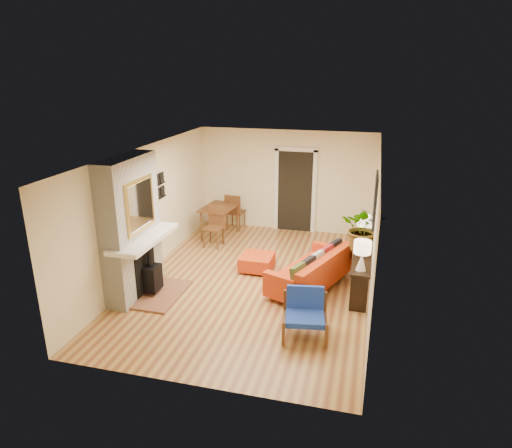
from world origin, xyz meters
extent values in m
plane|color=tan|center=(0.00, 0.00, 0.00)|extent=(6.50, 6.50, 0.00)
plane|color=white|center=(0.00, 0.00, 2.60)|extent=(6.50, 6.50, 0.00)
plane|color=#FAF0C3|center=(0.00, 3.25, 1.30)|extent=(4.50, 0.00, 4.50)
plane|color=#FAF0C3|center=(0.00, -3.25, 1.30)|extent=(4.50, 0.00, 4.50)
plane|color=#FAF0C3|center=(-2.25, 0.00, 1.30)|extent=(0.00, 6.50, 6.50)
plane|color=#FAF0C3|center=(2.25, 0.00, 1.30)|extent=(0.00, 6.50, 6.50)
cube|color=black|center=(0.25, 3.22, 1.05)|extent=(0.88, 0.06, 2.10)
cube|color=white|center=(-0.24, 3.21, 1.05)|extent=(0.10, 0.08, 2.18)
cube|color=white|center=(0.74, 3.21, 1.05)|extent=(0.10, 0.08, 2.18)
cube|color=white|center=(0.25, 3.21, 2.13)|extent=(1.08, 0.08, 0.10)
cube|color=black|center=(2.22, 0.40, 1.75)|extent=(0.04, 0.85, 0.95)
cube|color=slate|center=(2.19, 0.40, 1.75)|extent=(0.01, 0.70, 0.80)
cube|color=black|center=(-2.21, 0.35, 1.42)|extent=(0.06, 0.95, 0.02)
cube|color=black|center=(-2.21, 0.35, 1.72)|extent=(0.06, 0.95, 0.02)
cube|color=white|center=(-2.04, -1.00, 1.86)|extent=(0.42, 1.50, 1.48)
cube|color=white|center=(-2.04, -1.00, 0.56)|extent=(0.42, 1.50, 1.12)
cube|color=white|center=(-1.79, -1.00, 1.12)|extent=(0.60, 1.68, 0.08)
cube|color=black|center=(-1.83, -1.00, 0.45)|extent=(0.03, 0.72, 0.78)
cube|color=brown|center=(-1.53, -1.00, 0.02)|extent=(0.75, 1.30, 0.04)
cube|color=black|center=(-1.71, -1.00, 0.34)|extent=(0.30, 0.36, 0.48)
cylinder|color=black|center=(-1.71, -1.00, 0.78)|extent=(0.10, 0.10, 0.40)
cube|color=gold|center=(-1.82, -1.00, 1.75)|extent=(0.04, 0.95, 0.95)
cube|color=silver|center=(-1.80, -1.00, 1.75)|extent=(0.01, 0.82, 0.82)
cylinder|color=silver|center=(0.49, -0.64, 0.05)|extent=(0.05, 0.05, 0.09)
cylinder|color=silver|center=(1.10, -0.88, 0.05)|extent=(0.05, 0.05, 0.09)
cylinder|color=silver|center=(1.13, 0.99, 0.05)|extent=(0.05, 0.05, 0.09)
cylinder|color=silver|center=(1.74, 0.75, 0.05)|extent=(0.05, 0.05, 0.09)
cube|color=#D74714|center=(1.12, 0.05, 0.24)|extent=(1.51, 2.15, 0.28)
cube|color=#D74714|center=(1.42, -0.07, 0.54)|extent=(0.90, 1.91, 0.33)
cube|color=#D74714|center=(0.78, -0.79, 0.47)|extent=(0.85, 0.47, 0.19)
cube|color=#D74714|center=(1.45, 0.90, 0.47)|extent=(0.85, 0.47, 0.19)
cube|color=#424E21|center=(1.02, -0.72, 0.58)|extent=(0.31, 0.42, 0.39)
cube|color=black|center=(1.16, -0.37, 0.58)|extent=(0.31, 0.42, 0.39)
cube|color=#A5A6A0|center=(1.30, -0.02, 0.58)|extent=(0.31, 0.42, 0.39)
cube|color=maroon|center=(1.42, 0.29, 0.58)|extent=(0.31, 0.42, 0.39)
cube|color=black|center=(1.56, 0.64, 0.58)|extent=(0.31, 0.42, 0.39)
cylinder|color=silver|center=(-0.34, 0.27, 0.03)|extent=(0.03, 0.03, 0.05)
cylinder|color=silver|center=(0.20, 0.27, 0.03)|extent=(0.03, 0.03, 0.05)
cylinder|color=silver|center=(-0.33, 0.81, 0.03)|extent=(0.03, 0.03, 0.05)
cylinder|color=silver|center=(0.20, 0.80, 0.03)|extent=(0.03, 0.03, 0.05)
cube|color=#D74714|center=(-0.07, 0.54, 0.19)|extent=(0.66, 0.66, 0.28)
cube|color=brown|center=(0.96, -1.73, 0.27)|extent=(0.16, 0.68, 0.05)
cube|color=brown|center=(1.01, -2.02, 0.20)|extent=(0.05, 0.05, 0.40)
cube|color=brown|center=(0.91, -1.43, 0.32)|extent=(0.05, 0.05, 0.64)
cube|color=brown|center=(1.61, -1.62, 0.27)|extent=(0.16, 0.68, 0.05)
cube|color=brown|center=(1.66, -1.92, 0.20)|extent=(0.05, 0.05, 0.40)
cube|color=brown|center=(1.56, -1.32, 0.32)|extent=(0.05, 0.05, 0.64)
cube|color=blue|center=(1.29, -1.67, 0.33)|extent=(0.68, 0.65, 0.09)
cube|color=blue|center=(1.24, -1.40, 0.55)|extent=(0.62, 0.25, 0.37)
cube|color=brown|center=(-1.48, 2.27, 0.77)|extent=(0.83, 1.10, 0.04)
cylinder|color=brown|center=(-1.82, 1.86, 0.37)|extent=(0.05, 0.05, 0.75)
cylinder|color=brown|center=(-1.24, 1.80, 0.37)|extent=(0.05, 0.05, 0.75)
cylinder|color=brown|center=(-1.73, 2.75, 0.37)|extent=(0.05, 0.05, 0.75)
cylinder|color=brown|center=(-1.15, 2.69, 0.37)|extent=(0.05, 0.05, 0.75)
cube|color=brown|center=(-1.40, 1.59, 0.47)|extent=(0.48, 0.48, 0.04)
cube|color=brown|center=(-1.38, 1.79, 0.72)|extent=(0.44, 0.09, 0.48)
cylinder|color=brown|center=(-1.59, 1.43, 0.23)|extent=(0.04, 0.04, 0.46)
cylinder|color=brown|center=(-1.24, 1.39, 0.23)|extent=(0.04, 0.04, 0.46)
cylinder|color=brown|center=(-1.55, 1.78, 0.23)|extent=(0.04, 0.04, 0.46)
cylinder|color=brown|center=(-1.20, 1.74, 0.23)|extent=(0.04, 0.04, 0.46)
cube|color=brown|center=(-1.26, 2.93, 0.47)|extent=(0.48, 0.48, 0.04)
cube|color=brown|center=(-1.28, 2.72, 0.72)|extent=(0.44, 0.09, 0.48)
cylinder|color=brown|center=(-1.45, 2.77, 0.23)|extent=(0.04, 0.04, 0.46)
cylinder|color=brown|center=(-1.10, 2.73, 0.23)|extent=(0.04, 0.04, 0.46)
cylinder|color=brown|center=(-1.42, 3.12, 0.23)|extent=(0.04, 0.04, 0.46)
cylinder|color=brown|center=(-1.07, 3.08, 0.23)|extent=(0.04, 0.04, 0.46)
cube|color=black|center=(2.07, 0.16, 0.70)|extent=(0.34, 1.85, 0.05)
cube|color=black|center=(2.07, -0.69, 0.34)|extent=(0.30, 0.04, 0.68)
cube|color=black|center=(2.07, 1.01, 0.34)|extent=(0.30, 0.04, 0.68)
cone|color=white|center=(2.07, -0.52, 0.88)|extent=(0.18, 0.18, 0.30)
cylinder|color=white|center=(2.07, -0.52, 1.05)|extent=(0.03, 0.03, 0.06)
cylinder|color=#FFEABF|center=(2.07, -0.52, 1.16)|extent=(0.30, 0.30, 0.22)
cone|color=white|center=(2.07, 0.91, 0.88)|extent=(0.18, 0.18, 0.30)
cylinder|color=white|center=(2.07, 0.91, 1.05)|extent=(0.03, 0.03, 0.06)
cylinder|color=#FFEABF|center=(2.07, 0.91, 1.16)|extent=(0.30, 0.30, 0.22)
imported|color=#1E5919|center=(2.06, 0.40, 1.18)|extent=(0.85, 0.74, 0.91)
camera|label=1|loc=(2.13, -7.97, 4.06)|focal=32.00mm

